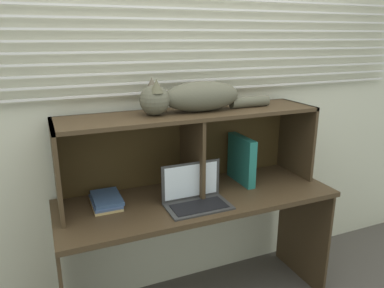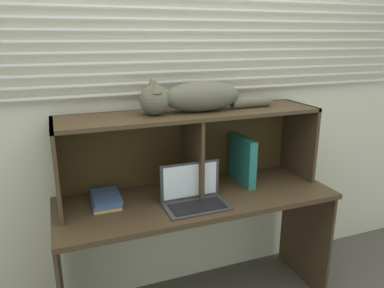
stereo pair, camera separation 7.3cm
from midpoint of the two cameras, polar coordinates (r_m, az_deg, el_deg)
The scene contains 7 objects.
back_panel_with_blinds at distance 2.27m, azimuth -3.20°, elevation 6.60°, with size 4.40×0.08×2.50m.
desk at distance 2.19m, azimuth 0.02°, elevation -11.48°, with size 1.60×0.57×0.76m.
hutch_shelf_unit at distance 2.13m, azimuth -1.35°, elevation 1.48°, with size 1.52×0.36×0.48m.
cat at distance 2.05m, azimuth -0.84°, elevation 7.39°, with size 0.80×0.18×0.20m.
laptop at distance 2.01m, azimuth -0.49°, elevation -8.16°, with size 0.35×0.21×0.22m.
binder_upright at distance 2.29m, azimuth 6.87°, elevation -2.45°, with size 0.05×0.27×0.30m, color #227168.
book_stack at distance 2.08m, azimuth -14.33°, elevation -8.62°, with size 0.16×0.24×0.05m.
Camera 1 is at (-0.79, -1.54, 1.65)m, focal length 33.99 mm.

